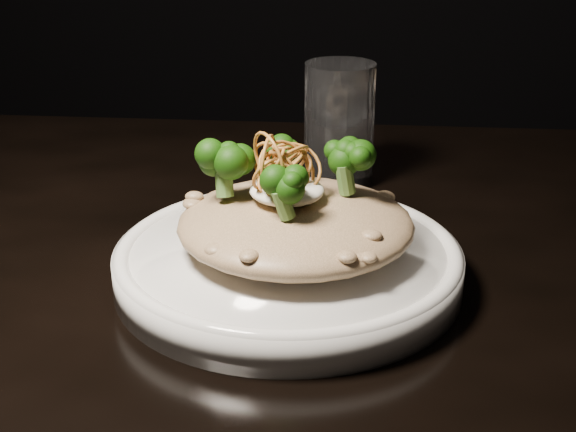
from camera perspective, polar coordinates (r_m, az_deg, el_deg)
The scene contains 7 objects.
table at distance 0.70m, azimuth 6.02°, elevation -9.51°, with size 1.10×0.80×0.75m.
plate at distance 0.62m, azimuth 0.00°, elevation -3.52°, with size 0.27×0.27×0.03m, color white.
risotto at distance 0.61m, azimuth 0.55°, elevation -0.56°, with size 0.18×0.18×0.04m, color brown.
broccoli at distance 0.59m, azimuth -0.45°, elevation 3.29°, with size 0.12×0.12×0.04m, color black, non-canonical shape.
cheese at distance 0.60m, azimuth -0.08°, elevation 1.83°, with size 0.06×0.06×0.02m, color white.
shallots at distance 0.59m, azimuth -0.43°, elevation 3.85°, with size 0.05×0.05×0.03m, color brown, non-canonical shape.
drinking_glass at distance 0.81m, azimuth 3.66°, elevation 6.49°, with size 0.07×0.07×0.12m, color silver.
Camera 1 is at (-0.02, -0.59, 1.04)m, focal length 50.00 mm.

